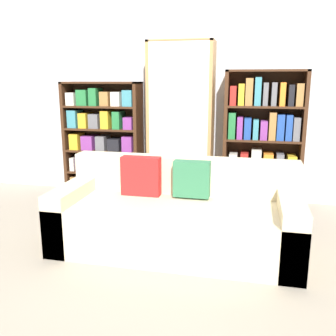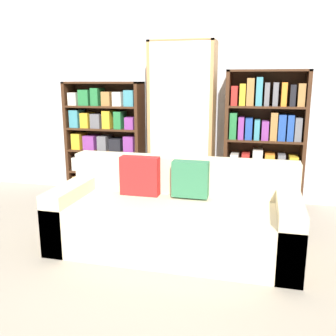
% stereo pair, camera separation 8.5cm
% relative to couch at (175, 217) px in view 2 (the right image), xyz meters
% --- Properties ---
extents(ground_plane, '(16.00, 16.00, 0.00)m').
position_rel_couch_xyz_m(ground_plane, '(-0.15, -0.72, -0.28)').
color(ground_plane, gray).
extents(wall_back, '(7.07, 0.06, 2.70)m').
position_rel_couch_xyz_m(wall_back, '(-0.15, 1.58, 1.07)').
color(wall_back, silver).
rests_on(wall_back, ground).
extents(couch, '(2.10, 0.88, 0.78)m').
position_rel_couch_xyz_m(couch, '(0.00, 0.00, 0.00)').
color(couch, beige).
rests_on(couch, ground).
extents(bookshelf_left, '(0.99, 0.32, 1.45)m').
position_rel_couch_xyz_m(bookshelf_left, '(-1.24, 1.38, 0.43)').
color(bookshelf_left, '#3D2314').
rests_on(bookshelf_left, ground).
extents(display_cabinet, '(0.77, 0.36, 1.91)m').
position_rel_couch_xyz_m(display_cabinet, '(-0.23, 1.36, 0.68)').
color(display_cabinet, '#AD7F4C').
rests_on(display_cabinet, ground).
extents(bookshelf_right, '(0.90, 0.32, 1.58)m').
position_rel_couch_xyz_m(bookshelf_right, '(0.74, 1.38, 0.49)').
color(bookshelf_right, '#3D2314').
rests_on(bookshelf_right, ground).
extents(wine_bottle, '(0.07, 0.07, 0.36)m').
position_rel_couch_xyz_m(wine_bottle, '(0.42, 0.99, -0.13)').
color(wine_bottle, '#192333').
rests_on(wine_bottle, ground).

